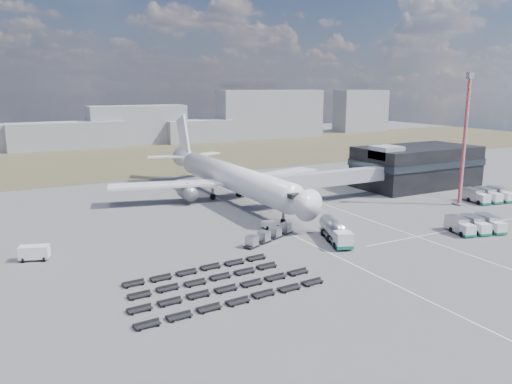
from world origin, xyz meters
name	(u,v)px	position (x,y,z in m)	size (l,w,h in m)	color
ground	(311,237)	(0.00, 0.00, 0.00)	(420.00, 420.00, 0.00)	#565659
grass_strip	(137,157)	(0.00, 110.00, 0.01)	(420.00, 90.00, 0.01)	#483E2B
lane_markings	(346,226)	(9.77, 3.00, 0.01)	(47.12, 110.00, 0.01)	silver
terminal	(416,166)	(47.77, 23.96, 5.25)	(30.40, 16.40, 11.00)	black
jet_bridge	(319,180)	(15.90, 20.42, 5.05)	(30.30, 3.80, 7.05)	#939399
airliner	(229,176)	(0.00, 32.38, 5.29)	(51.59, 64.53, 17.62)	white
skyline	(151,124)	(16.90, 149.41, 8.33)	(299.40, 23.07, 22.84)	gray
fuel_tanker	(336,231)	(2.24, -3.67, 1.69)	(6.01, 10.73, 3.38)	white
pushback_tug	(271,225)	(-3.24, 8.00, 0.67)	(2.90, 1.63, 1.35)	white
utility_van	(34,253)	(-41.69, 9.63, 1.10)	(4.09, 1.85, 2.20)	white
catering_truck	(281,185)	(15.02, 35.09, 1.29)	(2.38, 5.53, 2.51)	white
service_trucks_near	(475,225)	(26.74, -10.75, 1.34)	(9.42, 8.00, 2.47)	white
service_trucks_far	(488,195)	(49.16, 3.83, 1.44)	(9.73, 8.01, 2.65)	white
uld_row	(270,234)	(-6.85, 1.95, 1.00)	(11.61, 6.42, 1.67)	black
baggage_dollies	(215,284)	(-22.47, -11.73, 0.33)	(25.92, 14.43, 0.66)	black
floodlight_mast	(465,140)	(41.09, 4.63, 13.78)	(2.62, 2.12, 27.48)	red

